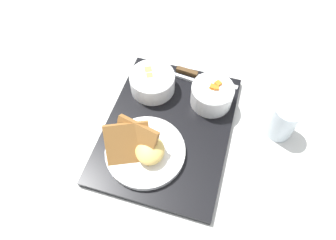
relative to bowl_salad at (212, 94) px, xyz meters
name	(u,v)px	position (x,y,z in m)	size (l,w,h in m)	color
ground_plane	(168,130)	(0.11, -0.09, -0.05)	(4.00, 4.00, 0.00)	silver
serving_tray	(168,128)	(0.11, -0.09, -0.04)	(0.44, 0.34, 0.02)	black
bowl_salad	(212,94)	(0.00, 0.00, 0.00)	(0.11, 0.11, 0.07)	white
bowl_soup	(152,81)	(0.01, -0.17, 0.00)	(0.13, 0.13, 0.06)	white
plate_main	(143,149)	(0.21, -0.12, -0.01)	(0.20, 0.20, 0.10)	white
knife	(195,74)	(-0.08, -0.07, -0.03)	(0.02, 0.19, 0.01)	silver
spoon	(195,81)	(-0.05, -0.06, -0.03)	(0.04, 0.13, 0.01)	silver
glass_water	(283,122)	(0.02, 0.19, -0.01)	(0.07, 0.07, 0.10)	silver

